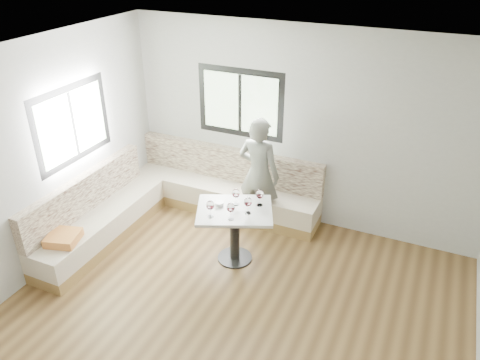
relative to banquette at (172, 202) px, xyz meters
name	(u,v)px	position (x,y,z in m)	size (l,w,h in m)	color
room	(215,215)	(1.51, -1.55, 1.08)	(5.01, 5.01, 2.81)	brown
banquette	(172,202)	(0.00, 0.00, 0.00)	(2.90, 2.80, 0.95)	olive
table	(235,222)	(1.19, -0.42, 0.24)	(1.13, 1.02, 0.76)	black
person	(259,174)	(1.17, 0.43, 0.50)	(0.60, 0.40, 1.66)	slate
olive_ramekin	(219,204)	(0.98, -0.41, 0.45)	(0.11, 0.11, 0.04)	white
wine_glass_a	(210,206)	(1.00, -0.69, 0.58)	(0.10, 0.10, 0.22)	white
wine_glass_b	(231,208)	(1.25, -0.64, 0.58)	(0.10, 0.10, 0.22)	white
wine_glass_c	(248,202)	(1.38, -0.44, 0.58)	(0.10, 0.10, 0.22)	white
wine_glass_d	(236,194)	(1.16, -0.31, 0.58)	(0.10, 0.10, 0.22)	white
wine_glass_e	(260,195)	(1.44, -0.21, 0.58)	(0.10, 0.10, 0.22)	white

